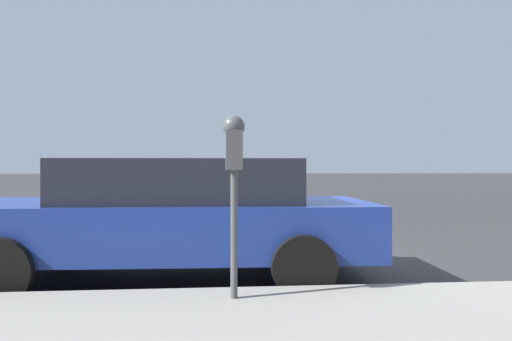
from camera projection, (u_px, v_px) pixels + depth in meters
ground_plane at (286, 261)px, 6.93m from camera, size 220.00×220.00×0.00m
parking_meter at (234, 158)px, 4.26m from camera, size 0.21×0.19×1.57m
car_blue at (171, 215)px, 5.74m from camera, size 2.24×4.70×1.39m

